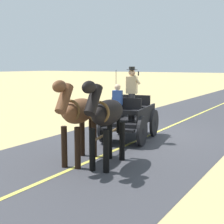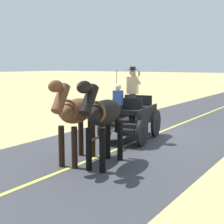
% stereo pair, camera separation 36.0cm
% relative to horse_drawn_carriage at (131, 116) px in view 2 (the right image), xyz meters
% --- Properties ---
extents(ground_plane, '(200.00, 200.00, 0.00)m').
position_rel_horse_drawn_carriage_xyz_m(ground_plane, '(-0.31, -1.00, -0.82)').
color(ground_plane, tan).
extents(road_surface, '(5.85, 160.00, 0.01)m').
position_rel_horse_drawn_carriage_xyz_m(road_surface, '(-0.31, -1.00, -0.81)').
color(road_surface, '#38383D').
rests_on(road_surface, ground).
extents(road_centre_stripe, '(0.12, 160.00, 0.00)m').
position_rel_horse_drawn_carriage_xyz_m(road_centre_stripe, '(-0.31, -1.00, -0.81)').
color(road_centre_stripe, '#DBCC4C').
rests_on(road_centre_stripe, road_surface).
extents(horse_drawn_carriage, '(1.82, 4.51, 2.50)m').
position_rel_horse_drawn_carriage_xyz_m(horse_drawn_carriage, '(0.00, 0.00, 0.00)').
color(horse_drawn_carriage, black).
rests_on(horse_drawn_carriage, ground).
extents(horse_near_side, '(0.82, 2.15, 2.21)m').
position_rel_horse_drawn_carriage_xyz_m(horse_near_side, '(-0.93, 2.91, 0.51)').
color(horse_near_side, black).
rests_on(horse_near_side, ground).
extents(horse_off_side, '(0.90, 2.15, 2.21)m').
position_rel_horse_drawn_carriage_xyz_m(horse_off_side, '(-0.15, 3.05, 0.51)').
color(horse_off_side, brown).
rests_on(horse_off_side, ground).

